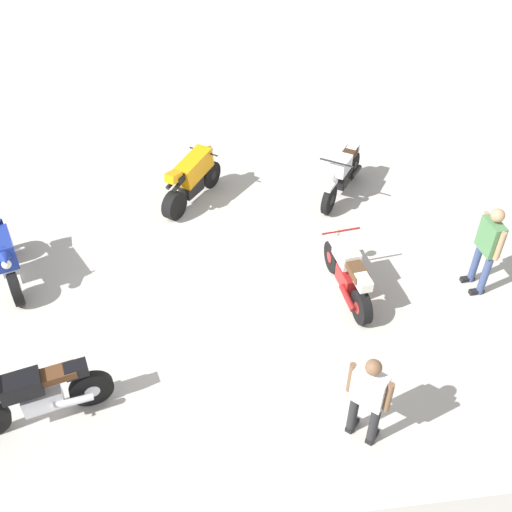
% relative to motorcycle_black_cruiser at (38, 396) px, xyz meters
% --- Properties ---
extents(ground_plane, '(40.00, 40.00, 0.00)m').
position_rel_motorcycle_black_cruiser_xyz_m(ground_plane, '(-2.77, -2.42, -0.52)').
color(ground_plane, '#B7B2A8').
extents(motorcycle_black_cruiser, '(2.05, 0.80, 1.09)m').
position_rel_motorcycle_black_cruiser_xyz_m(motorcycle_black_cruiser, '(0.00, 0.00, 0.00)').
color(motorcycle_black_cruiser, black).
rests_on(motorcycle_black_cruiser, ground).
extents(motorcycle_silver_cruiser, '(1.26, 1.81, 1.09)m').
position_rel_motorcycle_black_cruiser_xyz_m(motorcycle_silver_cruiser, '(-5.59, -5.06, 0.00)').
color(motorcycle_silver_cruiser, black).
rests_on(motorcycle_silver_cruiser, ground).
extents(motorcycle_orange_sportbike, '(1.33, 1.67, 1.14)m').
position_rel_motorcycle_black_cruiser_xyz_m(motorcycle_orange_sportbike, '(-2.40, -5.22, 0.07)').
color(motorcycle_orange_sportbike, black).
rests_on(motorcycle_orange_sportbike, ground).
extents(motorcycle_cream_vintage, '(0.70, 1.95, 1.07)m').
position_rel_motorcycle_black_cruiser_xyz_m(motorcycle_cream_vintage, '(-4.96, -1.99, -0.03)').
color(motorcycle_cream_vintage, black).
rests_on(motorcycle_cream_vintage, ground).
extents(motorcycle_blue_sportbike, '(0.93, 1.90, 1.14)m').
position_rel_motorcycle_black_cruiser_xyz_m(motorcycle_blue_sportbike, '(1.02, -3.13, 0.07)').
color(motorcycle_blue_sportbike, black).
rests_on(motorcycle_blue_sportbike, ground).
extents(person_in_green_shirt, '(0.34, 0.67, 1.72)m').
position_rel_motorcycle_black_cruiser_xyz_m(person_in_green_shirt, '(-7.33, -1.88, 0.47)').
color(person_in_green_shirt, '#384772').
rests_on(person_in_green_shirt, ground).
extents(person_in_white_shirt, '(0.55, 0.53, 1.62)m').
position_rel_motorcycle_black_cruiser_xyz_m(person_in_white_shirt, '(-4.47, 0.86, 0.40)').
color(person_in_white_shirt, '#262628').
rests_on(person_in_white_shirt, ground).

